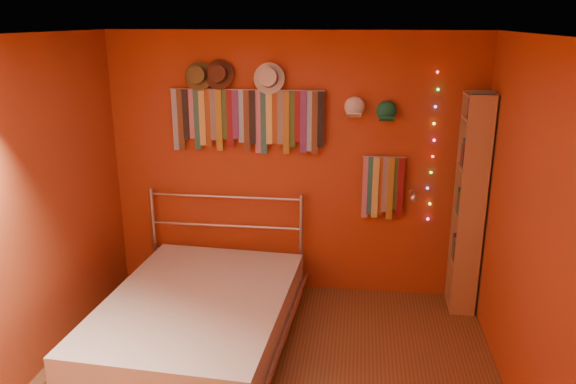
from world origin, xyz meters
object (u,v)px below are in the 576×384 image
at_px(reading_lamp, 413,197).
at_px(bookshelf, 474,204).
at_px(tie_rack, 247,118).
at_px(bed, 198,319).

distance_m(reading_lamp, bookshelf, 0.54).
bearing_deg(bookshelf, tie_rack, 175.73).
bearing_deg(bed, bookshelf, 25.39).
height_order(tie_rack, reading_lamp, tie_rack).
distance_m(tie_rack, bed, 1.85).
relative_size(tie_rack, reading_lamp, 4.60).
bearing_deg(reading_lamp, bookshelf, 2.43).
distance_m(tie_rack, bookshelf, 2.19).
xyz_separation_m(tie_rack, reading_lamp, (1.54, -0.18, -0.65)).
height_order(tie_rack, bookshelf, bookshelf).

